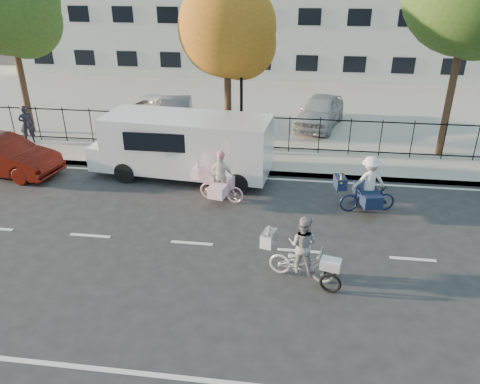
% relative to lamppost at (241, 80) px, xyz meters
% --- Properties ---
extents(ground, '(120.00, 120.00, 0.00)m').
position_rel_lamppost_xyz_m(ground, '(-0.50, -6.80, -3.11)').
color(ground, '#333334').
extents(road_markings, '(60.00, 9.52, 0.01)m').
position_rel_lamppost_xyz_m(road_markings, '(-0.50, -6.80, -3.11)').
color(road_markings, silver).
rests_on(road_markings, ground).
extents(curb, '(60.00, 0.10, 0.15)m').
position_rel_lamppost_xyz_m(curb, '(-0.50, -1.75, -3.04)').
color(curb, '#A8A399').
rests_on(curb, ground).
extents(sidewalk, '(60.00, 2.20, 0.15)m').
position_rel_lamppost_xyz_m(sidewalk, '(-0.50, -0.70, -3.04)').
color(sidewalk, '#A8A399').
rests_on(sidewalk, ground).
extents(parking_lot, '(60.00, 15.60, 0.15)m').
position_rel_lamppost_xyz_m(parking_lot, '(-0.50, 8.20, -3.04)').
color(parking_lot, '#A8A399').
rests_on(parking_lot, ground).
extents(iron_fence, '(58.00, 0.06, 1.50)m').
position_rel_lamppost_xyz_m(iron_fence, '(-0.50, 0.40, -2.21)').
color(iron_fence, black).
rests_on(iron_fence, sidewalk).
extents(building, '(34.00, 10.00, 6.00)m').
position_rel_lamppost_xyz_m(building, '(-0.50, 18.20, -0.11)').
color(building, silver).
rests_on(building, ground).
extents(lamppost, '(0.36, 0.36, 4.33)m').
position_rel_lamppost_xyz_m(lamppost, '(0.00, 0.00, 0.00)').
color(lamppost, black).
rests_on(lamppost, sidewalk).
extents(street_sign, '(0.85, 0.06, 1.80)m').
position_rel_lamppost_xyz_m(street_sign, '(-2.35, 0.00, -1.70)').
color(street_sign, black).
rests_on(street_sign, sidewalk).
extents(zebra_trike, '(2.00, 1.09, 1.71)m').
position_rel_lamppost_xyz_m(zebra_trike, '(2.55, -8.00, -2.45)').
color(zebra_trike, white).
rests_on(zebra_trike, ground).
extents(unicorn_bike, '(1.79, 1.27, 1.76)m').
position_rel_lamppost_xyz_m(unicorn_bike, '(-0.14, -4.10, -2.46)').
color(unicorn_bike, beige).
rests_on(unicorn_bike, ground).
extents(bull_bike, '(2.03, 1.41, 1.83)m').
position_rel_lamppost_xyz_m(bull_bike, '(4.52, -4.16, -2.38)').
color(bull_bike, '#101935').
rests_on(bull_bike, ground).
extents(white_van, '(6.59, 2.68, 2.28)m').
position_rel_lamppost_xyz_m(white_van, '(-1.75, -2.30, -1.85)').
color(white_van, white).
rests_on(white_van, ground).
extents(red_sedan, '(4.46, 2.21, 1.41)m').
position_rel_lamppost_xyz_m(red_sedan, '(-8.47, -2.93, -2.41)').
color(red_sedan, '#501009').
rests_on(red_sedan, ground).
extents(pedestrian, '(0.71, 0.66, 1.63)m').
position_rel_lamppost_xyz_m(pedestrian, '(-9.19, 0.00, -2.15)').
color(pedestrian, black).
rests_on(pedestrian, sidewalk).
extents(lot_car_b, '(3.16, 4.84, 1.24)m').
position_rel_lamppost_xyz_m(lot_car_b, '(-4.93, 3.36, -2.34)').
color(lot_car_b, white).
rests_on(lot_car_b, parking_lot).
extents(lot_car_c, '(2.01, 3.99, 1.26)m').
position_rel_lamppost_xyz_m(lot_car_c, '(-3.54, 3.26, -2.33)').
color(lot_car_c, '#515259').
rests_on(lot_car_c, parking_lot).
extents(lot_car_d, '(2.71, 4.52, 1.44)m').
position_rel_lamppost_xyz_m(lot_car_d, '(3.19, 4.02, -2.24)').
color(lot_car_d, '#A7ABAF').
rests_on(lot_car_d, parking_lot).
extents(tree_west, '(4.26, 4.26, 7.81)m').
position_rel_lamppost_xyz_m(tree_west, '(-9.73, 1.46, 2.35)').
color(tree_west, '#442D1D').
rests_on(tree_west, ground).
extents(tree_mid, '(3.71, 3.71, 6.80)m').
position_rel_lamppost_xyz_m(tree_mid, '(-0.47, 0.56, 1.64)').
color(tree_mid, '#442D1D').
rests_on(tree_mid, ground).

